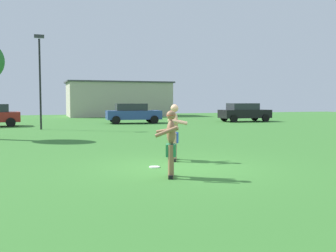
{
  "coord_description": "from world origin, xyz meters",
  "views": [
    {
      "loc": [
        -3.77,
        -9.96,
        1.88
      ],
      "look_at": [
        -0.21,
        0.39,
        1.13
      ],
      "focal_mm": 41.25,
      "sensor_mm": 36.0,
      "label": 1
    }
  ],
  "objects_px": {
    "player_in_blue": "(175,131)",
    "car_black_mid_lot": "(244,112)",
    "car_blue_near_post": "(133,113)",
    "lamp_post": "(40,72)",
    "player_with_cap": "(171,141)",
    "frisbee": "(154,167)"
  },
  "relations": [
    {
      "from": "car_blue_near_post",
      "to": "lamp_post",
      "type": "bearing_deg",
      "value": -148.19
    },
    {
      "from": "frisbee",
      "to": "car_black_mid_lot",
      "type": "distance_m",
      "value": 23.64
    },
    {
      "from": "player_with_cap",
      "to": "lamp_post",
      "type": "xyz_separation_m",
      "value": [
        -2.76,
        16.91,
        2.73
      ]
    },
    {
      "from": "player_with_cap",
      "to": "car_blue_near_post",
      "type": "bearing_deg",
      "value": 78.63
    },
    {
      "from": "player_in_blue",
      "to": "lamp_post",
      "type": "distance_m",
      "value": 15.21
    },
    {
      "from": "frisbee",
      "to": "lamp_post",
      "type": "relative_size",
      "value": 0.05
    },
    {
      "from": "player_with_cap",
      "to": "frisbee",
      "type": "distance_m",
      "value": 1.69
    },
    {
      "from": "frisbee",
      "to": "lamp_post",
      "type": "height_order",
      "value": "lamp_post"
    },
    {
      "from": "player_in_blue",
      "to": "lamp_post",
      "type": "bearing_deg",
      "value": 104.48
    },
    {
      "from": "player_with_cap",
      "to": "player_in_blue",
      "type": "height_order",
      "value": "player_in_blue"
    },
    {
      "from": "player_in_blue",
      "to": "car_black_mid_lot",
      "type": "xyz_separation_m",
      "value": [
        12.96,
        18.12,
        -0.1
      ]
    },
    {
      "from": "player_in_blue",
      "to": "player_with_cap",
      "type": "bearing_deg",
      "value": -112.11
    },
    {
      "from": "car_black_mid_lot",
      "to": "lamp_post",
      "type": "height_order",
      "value": "lamp_post"
    },
    {
      "from": "car_black_mid_lot",
      "to": "lamp_post",
      "type": "distance_m",
      "value": 17.31
    },
    {
      "from": "player_in_blue",
      "to": "car_black_mid_lot",
      "type": "height_order",
      "value": "player_in_blue"
    },
    {
      "from": "car_blue_near_post",
      "to": "car_black_mid_lot",
      "type": "distance_m",
      "value": 9.69
    },
    {
      "from": "lamp_post",
      "to": "player_in_blue",
      "type": "bearing_deg",
      "value": -75.52
    },
    {
      "from": "player_with_cap",
      "to": "player_in_blue",
      "type": "relative_size",
      "value": 0.94
    },
    {
      "from": "car_black_mid_lot",
      "to": "frisbee",
      "type": "bearing_deg",
      "value": -126.08
    },
    {
      "from": "frisbee",
      "to": "player_with_cap",
      "type": "bearing_deg",
      "value": -91.1
    },
    {
      "from": "lamp_post",
      "to": "player_with_cap",
      "type": "bearing_deg",
      "value": -80.73
    },
    {
      "from": "car_blue_near_post",
      "to": "lamp_post",
      "type": "distance_m",
      "value": 8.74
    }
  ]
}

